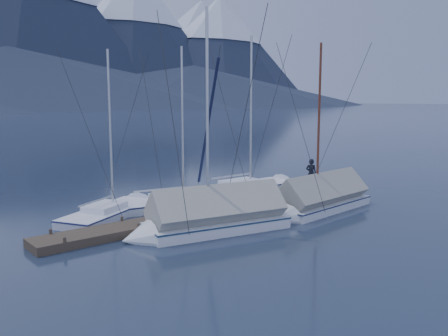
% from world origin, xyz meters
% --- Properties ---
extents(ground, '(1000.00, 1000.00, 0.00)m').
position_xyz_m(ground, '(0.00, 0.00, 0.00)').
color(ground, '#161F32').
rests_on(ground, ground).
extents(dock, '(18.00, 1.50, 0.54)m').
position_xyz_m(dock, '(0.00, 2.00, 0.11)').
color(dock, '#382D23').
rests_on(dock, ground).
extents(mooring_posts, '(15.12, 1.52, 0.35)m').
position_xyz_m(mooring_posts, '(-0.50, 2.00, 0.35)').
color(mooring_posts, '#382D23').
rests_on(mooring_posts, ground).
extents(sailboat_open_left, '(6.41, 4.63, 8.39)m').
position_xyz_m(sailboat_open_left, '(-3.83, 5.29, 0.15)').
color(sailboat_open_left, white).
rests_on(sailboat_open_left, ground).
extents(sailboat_open_mid, '(6.86, 3.30, 8.75)m').
position_xyz_m(sailboat_open_mid, '(-0.14, 4.41, 0.15)').
color(sailboat_open_mid, white).
rests_on(sailboat_open_mid, ground).
extents(sailboat_open_right, '(7.46, 3.20, 9.85)m').
position_xyz_m(sailboat_open_right, '(5.10, 5.08, 0.17)').
color(sailboat_open_right, white).
rests_on(sailboat_open_right, ground).
extents(sailboat_covered_near, '(7.00, 2.95, 8.90)m').
position_xyz_m(sailboat_covered_near, '(3.69, -0.46, 0.44)').
color(sailboat_covered_near, silver).
rests_on(sailboat_covered_near, ground).
extents(sailboat_covered_far, '(7.28, 3.52, 9.82)m').
position_xyz_m(sailboat_covered_far, '(-2.66, 0.03, 0.48)').
color(sailboat_covered_far, white).
rests_on(sailboat_covered_far, ground).
extents(person, '(0.61, 0.73, 1.70)m').
position_xyz_m(person, '(6.87, 2.45, 1.19)').
color(person, black).
rests_on(person, dock).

